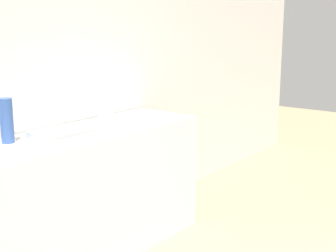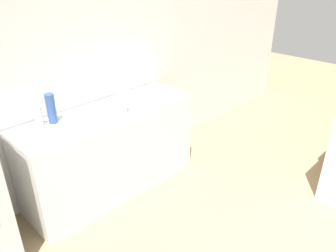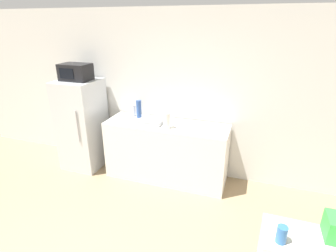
# 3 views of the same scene
# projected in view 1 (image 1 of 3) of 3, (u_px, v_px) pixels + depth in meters

# --- Properties ---
(wall_back) EXTENTS (8.00, 0.06, 2.60)m
(wall_back) POSITION_uv_depth(u_px,v_px,m) (44.00, 77.00, 3.40)
(wall_back) COLOR silver
(wall_back) RESTS_ON ground_plane
(counter) EXTENTS (1.90, 0.61, 0.94)m
(counter) POSITION_uv_depth(u_px,v_px,m) (87.00, 194.00, 3.39)
(counter) COLOR silver
(counter) RESTS_ON ground_plane
(sink_basin) EXTENTS (0.37, 0.28, 0.06)m
(sink_basin) POSITION_uv_depth(u_px,v_px,m) (62.00, 134.00, 3.08)
(sink_basin) COLOR #9EA3A8
(sink_basin) RESTS_ON counter
(bottle_tall) EXTENTS (0.08, 0.08, 0.29)m
(bottle_tall) POSITION_uv_depth(u_px,v_px,m) (7.00, 121.00, 2.95)
(bottle_tall) COLOR #2D4C8C
(bottle_tall) RESTS_ON counter
(paper_towel_roll) EXTENTS (0.11, 0.11, 0.24)m
(paper_towel_roll) POSITION_uv_depth(u_px,v_px,m) (106.00, 116.00, 3.22)
(paper_towel_roll) COLOR white
(paper_towel_roll) RESTS_ON counter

